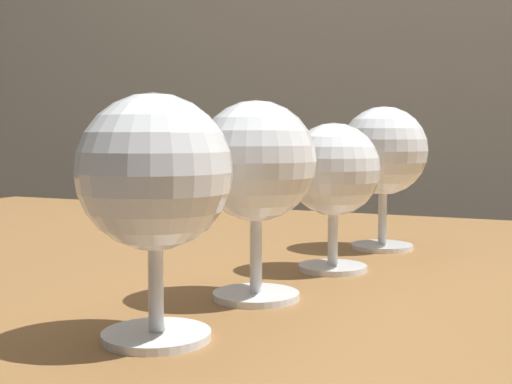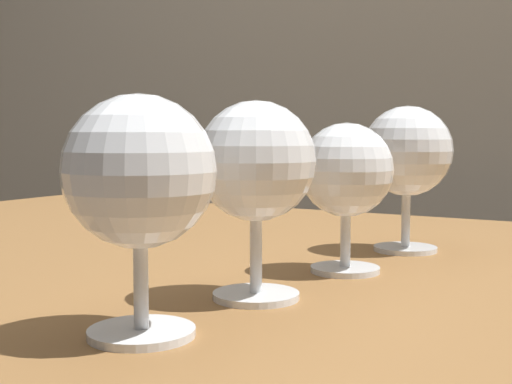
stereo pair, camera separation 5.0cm
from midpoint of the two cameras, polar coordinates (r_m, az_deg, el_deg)
name	(u,v)px [view 1 (the left image)]	position (r m, az deg, el deg)	size (l,w,h in m)	color
dining_table	(247,352)	(0.71, -2.79, -13.15)	(1.37, 0.80, 0.77)	brown
wine_glass_pinot	(154,176)	(0.40, -11.93, 1.28)	(0.09, 0.09, 0.14)	white
wine_glass_amber	(256,164)	(0.50, -2.87, 2.29)	(0.09, 0.09, 0.15)	white
wine_glass_white	(333,173)	(0.60, 4.10, 1.58)	(0.08, 0.08, 0.13)	white
wine_glass_rose	(383,154)	(0.72, 8.60, 3.14)	(0.09, 0.09, 0.15)	white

